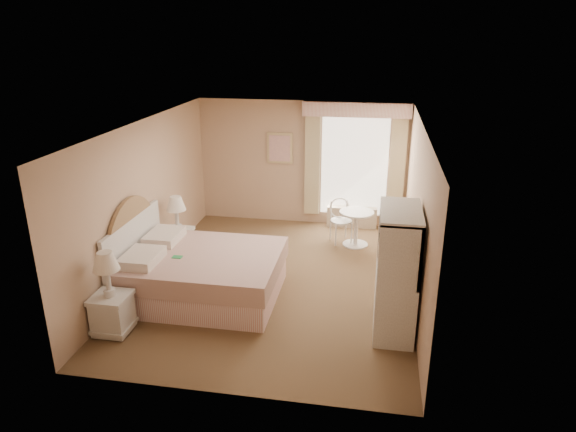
% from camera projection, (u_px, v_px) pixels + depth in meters
% --- Properties ---
extents(room, '(4.21, 5.51, 2.51)m').
position_uv_depth(room, '(276.00, 207.00, 7.79)').
color(room, brown).
rests_on(room, ground).
extents(window, '(2.05, 0.22, 2.51)m').
position_uv_depth(window, '(354.00, 162.00, 10.04)').
color(window, white).
rests_on(window, room).
extents(framed_art, '(0.52, 0.04, 0.62)m').
position_uv_depth(framed_art, '(280.00, 148.00, 10.27)').
color(framed_art, tan).
rests_on(framed_art, room).
extents(bed, '(2.31, 1.81, 1.61)m').
position_uv_depth(bed, '(195.00, 272.00, 7.66)').
color(bed, tan).
rests_on(bed, room).
extents(nightstand_near, '(0.47, 0.47, 1.15)m').
position_uv_depth(nightstand_near, '(111.00, 303.00, 6.69)').
color(nightstand_near, white).
rests_on(nightstand_near, room).
extents(nightstand_far, '(0.46, 0.46, 1.12)m').
position_uv_depth(nightstand_far, '(178.00, 236.00, 8.89)').
color(nightstand_far, white).
rests_on(nightstand_far, room).
extents(round_table, '(0.63, 0.63, 0.66)m').
position_uv_depth(round_table, '(356.00, 223.00, 9.43)').
color(round_table, silver).
rests_on(round_table, room).
extents(cafe_chair, '(0.53, 0.53, 0.83)m').
position_uv_depth(cafe_chair, '(340.00, 217.00, 9.62)').
color(cafe_chair, silver).
rests_on(cafe_chair, room).
extents(armoire, '(0.51, 1.02, 1.70)m').
position_uv_depth(armoire, '(396.00, 282.00, 6.68)').
color(armoire, white).
rests_on(armoire, room).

